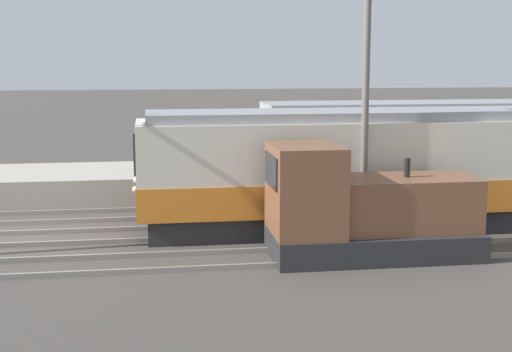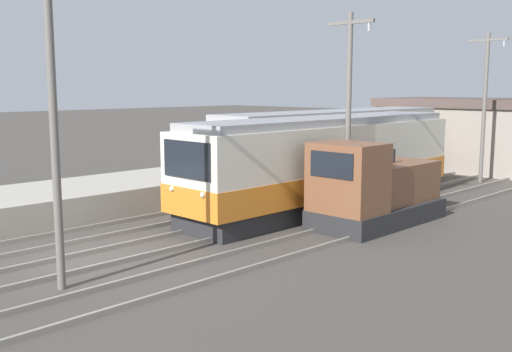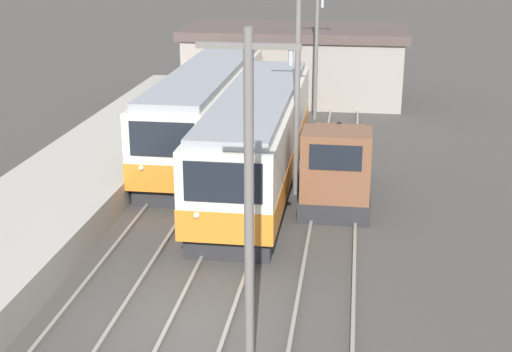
# 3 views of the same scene
# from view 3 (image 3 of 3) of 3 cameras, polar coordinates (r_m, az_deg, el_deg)

# --- Properties ---
(ground_plane) EXTENTS (200.00, 200.00, 0.00)m
(ground_plane) POSITION_cam_3_polar(r_m,az_deg,el_deg) (17.77, -5.29, -12.05)
(ground_plane) COLOR #47423D
(track_left) EXTENTS (1.54, 60.00, 0.14)m
(track_left) POSITION_cam_3_polar(r_m,az_deg,el_deg) (18.46, -13.33, -11.02)
(track_left) COLOR gray
(track_left) RESTS_ON ground
(track_center) EXTENTS (1.54, 60.00, 0.14)m
(track_center) POSITION_cam_3_polar(r_m,az_deg,el_deg) (17.70, -4.65, -11.91)
(track_center) COLOR gray
(track_center) RESTS_ON ground
(track_right) EXTENTS (1.54, 60.00, 0.14)m
(track_right) POSITION_cam_3_polar(r_m,az_deg,el_deg) (17.35, 5.31, -12.60)
(track_right) COLOR gray
(track_right) RESTS_ON ground
(commuter_train_left) EXTENTS (2.84, 14.97, 3.70)m
(commuter_train_left) POSITION_cam_3_polar(r_m,az_deg,el_deg) (31.22, -3.89, 5.03)
(commuter_train_left) COLOR #28282B
(commuter_train_left) RESTS_ON ground
(commuter_train_center) EXTENTS (2.84, 14.16, 3.65)m
(commuter_train_center) POSITION_cam_3_polar(r_m,az_deg,el_deg) (26.63, 0.12, 2.63)
(commuter_train_center) COLOR #28282B
(commuter_train_center) RESTS_ON ground
(shunting_locomotive) EXTENTS (2.40, 5.49, 3.00)m
(shunting_locomotive) POSITION_cam_3_polar(r_m,az_deg,el_deg) (25.47, 6.47, 0.60)
(shunting_locomotive) COLOR #28282B
(shunting_locomotive) RESTS_ON ground
(catenary_mast_near) EXTENTS (2.00, 0.20, 7.45)m
(catenary_mast_near) POSITION_cam_3_polar(r_m,az_deg,el_deg) (14.29, -0.54, -1.83)
(catenary_mast_near) COLOR slate
(catenary_mast_near) RESTS_ON ground
(catenary_mast_mid) EXTENTS (2.00, 0.20, 7.45)m
(catenary_mast_mid) POSITION_cam_3_polar(r_m,az_deg,el_deg) (25.28, 3.34, 7.22)
(catenary_mast_mid) COLOR slate
(catenary_mast_mid) RESTS_ON ground
(catenary_mast_far) EXTENTS (2.00, 0.20, 7.45)m
(catenary_mast_far) POSITION_cam_3_polar(r_m,az_deg,el_deg) (36.57, 4.88, 10.74)
(catenary_mast_far) COLOR slate
(catenary_mast_far) RESTS_ON ground
(station_building) EXTENTS (12.60, 6.30, 4.13)m
(station_building) POSITION_cam_3_polar(r_m,az_deg,el_deg) (41.57, 3.11, 9.00)
(station_building) COLOR gray
(station_building) RESTS_ON ground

